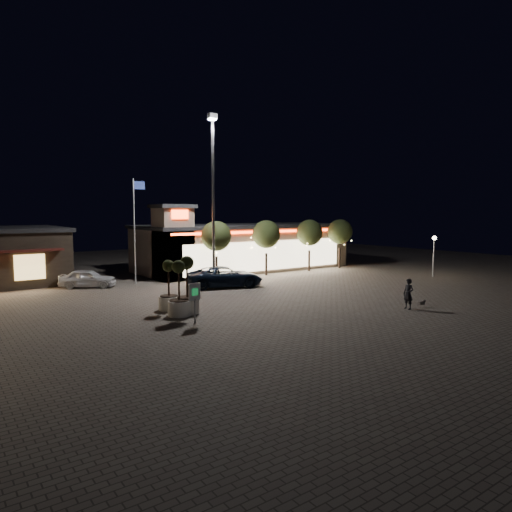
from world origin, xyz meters
TOP-DOWN VIEW (x-y plane):
  - ground at (0.00, 0.00)m, footprint 90.00×90.00m
  - retail_building at (9.51, 15.82)m, footprint 20.40×8.40m
  - floodlight_pole at (2.00, 8.00)m, footprint 0.60×0.40m
  - flagpole at (-1.90, 13.00)m, footprint 0.95×0.10m
  - lamp_post_east at (20.00, 2.00)m, footprint 0.36×0.36m
  - string_tree_a at (4.00, 11.00)m, footprint 2.42×2.42m
  - string_tree_b at (9.00, 11.00)m, footprint 2.42×2.42m
  - string_tree_c at (14.00, 11.00)m, footprint 2.42×2.42m
  - string_tree_d at (18.00, 11.00)m, footprint 2.42×2.42m
  - pickup_truck at (2.81, 7.75)m, footprint 6.03×4.15m
  - white_sedan at (-5.46, 13.42)m, footprint 4.23×3.34m
  - pedestrian at (7.25, -4.78)m, footprint 0.45×0.65m
  - dog at (8.34, -4.95)m, footprint 0.55×0.21m
  - planter_left at (-3.88, 2.92)m, footprint 1.15×1.15m
  - planter_mid at (-4.06, 1.25)m, footprint 1.21×1.21m
  - planter_right at (-3.45, 1.51)m, footprint 1.28×1.28m
  - valet_sign at (-4.16, -0.69)m, footprint 0.66×0.14m

SIDE VIEW (x-z plane):
  - ground at x=0.00m, z-range 0.00..0.00m
  - dog at x=8.34m, z-range 0.14..0.44m
  - white_sedan at x=-5.46m, z-range 0.00..1.35m
  - pickup_truck at x=2.81m, z-range 0.00..1.53m
  - pedestrian at x=7.25m, z-range 0.00..1.74m
  - planter_left at x=-3.88m, z-range -0.54..2.29m
  - planter_mid at x=-4.06m, z-range -0.57..2.40m
  - planter_right at x=-3.45m, z-range -0.60..2.54m
  - valet_sign at x=-4.16m, z-range 0.40..2.40m
  - retail_building at x=9.51m, z-range -0.84..5.26m
  - lamp_post_east at x=20.00m, z-range 0.72..4.20m
  - string_tree_a at x=4.00m, z-range 1.17..5.95m
  - string_tree_b at x=9.00m, z-range 1.17..5.95m
  - string_tree_c at x=14.00m, z-range 1.17..5.95m
  - string_tree_d at x=18.00m, z-range 1.17..5.95m
  - flagpole at x=-1.90m, z-range 0.74..8.74m
  - floodlight_pole at x=2.00m, z-range 0.83..13.21m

